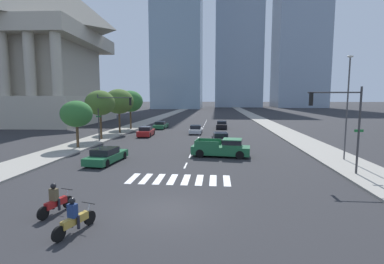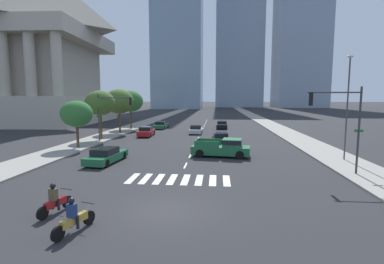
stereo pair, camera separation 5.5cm
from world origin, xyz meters
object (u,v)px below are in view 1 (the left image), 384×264
Objects in this scene: sedan_green_0 at (161,125)px; sedan_black_1 at (221,139)px; street_tree_nearest at (76,114)px; street_tree_second at (100,103)px; pickup_truck at (224,148)px; sedan_red_5 at (146,132)px; traffic_signal_far at (111,109)px; motorcycle_trailing at (56,202)px; traffic_signal_near at (341,115)px; street_tree_third at (119,102)px; sedan_silver_4 at (196,130)px; motorcycle_lead at (75,219)px; street_lamp_east at (348,101)px; street_tree_fourth at (130,101)px; sedan_black_3 at (222,125)px; sedan_green_2 at (106,156)px.

sedan_green_0 is 0.99× the size of sedan_black_1.
street_tree_nearest is 0.80× the size of street_tree_second.
sedan_red_5 is (-10.62, 13.53, -0.18)m from pickup_truck.
sedan_green_0 is at bearing 79.85° from traffic_signal_far.
pickup_truck is (8.10, 14.00, 0.23)m from motorcycle_trailing.
traffic_signal_near is 0.91× the size of street_tree_third.
street_tree_nearest is at bearing 140.62° from sedan_silver_4.
sedan_silver_4 is (2.48, 32.87, 0.00)m from motorcycle_lead.
street_tree_nearest is at bearing -77.81° from sedan_black_1.
traffic_signal_near is 0.69× the size of street_lamp_east.
street_tree_fourth reaches higher than motorcycle_lead.
traffic_signal_far is at bearing 153.10° from sedan_red_5.
sedan_green_0 is 0.85× the size of traffic_signal_far.
motorcycle_trailing is 31.40m from sedan_silver_4.
motorcycle_lead is 32.97m from sedan_silver_4.
street_tree_nearest is (-15.64, -21.97, 3.10)m from sedan_black_3.
street_tree_second is at bearing -42.77° from sedan_black_3.
sedan_silver_4 is at bearing 13.93° from motorcycle_lead.
sedan_black_3 is 0.95× the size of street_tree_nearest.
sedan_silver_4 is 25.95m from traffic_signal_near.
sedan_black_3 is 28.08m from street_lamp_east.
motorcycle_lead is 20.96m from street_tree_nearest.
street_lamp_east is (10.27, -1.02, 4.32)m from pickup_truck.
sedan_green_2 is (-9.64, -10.77, -0.02)m from sedan_black_1.
pickup_truck is 1.13× the size of sedan_green_0.
sedan_black_3 is (6.54, 40.59, 0.03)m from motorcycle_lead.
sedan_red_5 is 25.85m from street_lamp_east.
street_lamp_east is at bearing -127.02° from sedan_red_5.
traffic_signal_far is (-13.37, 7.55, 3.23)m from pickup_truck.
pickup_truck is at bearing -29.44° from traffic_signal_far.
traffic_signal_near is (18.42, -19.34, 3.58)m from sedan_red_5.
traffic_signal_far is at bearing -82.10° from street_tree_fourth.
motorcycle_trailing is 22.81m from sedan_black_1.
sedan_green_0 is 34.92m from traffic_signal_near.
sedan_silver_4 is (-3.63, 9.71, -0.02)m from sedan_black_1.
street_lamp_east is 30.92m from street_tree_third.
traffic_signal_near is 32.01m from street_tree_third.
motorcycle_trailing is at bearing 171.83° from sedan_silver_4.
motorcycle_lead is 41.11m from sedan_black_3.
street_tree_third reaches higher than motorcycle_lead.
street_lamp_east is (18.37, 12.98, 4.55)m from motorcycle_trailing.
street_lamp_east reaches higher than traffic_signal_far.
sedan_red_5 is at bearing 135.27° from pickup_truck.
motorcycle_lead is at bearing 175.38° from sedan_silver_4.
motorcycle_lead is at bearing -158.23° from sedan_green_2.
street_tree_fourth is at bearing 90.00° from street_tree_third.
sedan_black_1 is 15.85m from traffic_signal_near.
sedan_black_1 is 0.76× the size of street_tree_fourth.
sedan_black_3 is 18.33m from street_tree_third.
sedan_green_0 is 0.78× the size of street_tree_second.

